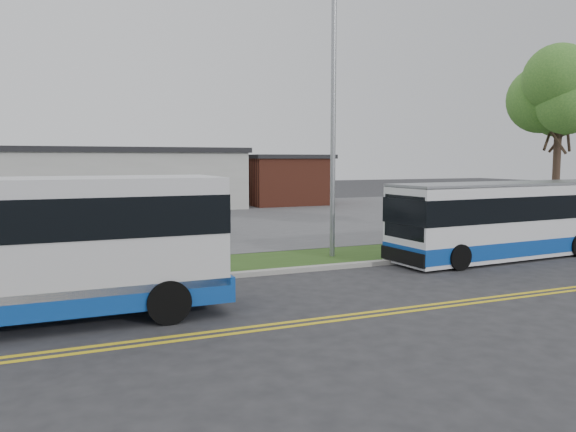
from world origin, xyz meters
name	(u,v)px	position (x,y,z in m)	size (l,w,h in m)	color
ground	(285,281)	(0.00, 0.00, 0.00)	(140.00, 140.00, 0.00)	#28282B
lane_line_north	(350,315)	(0.00, -3.85, 0.01)	(70.00, 0.12, 0.01)	yellow
lane_line_south	(357,318)	(0.00, -4.15, 0.01)	(70.00, 0.12, 0.01)	yellow
curb	(271,272)	(0.00, 1.10, 0.07)	(80.00, 0.30, 0.15)	#9E9B93
verge	(252,263)	(0.00, 2.90, 0.05)	(80.00, 3.30, 0.10)	#2A4416
parking_lot	(170,221)	(0.00, 17.00, 0.05)	(80.00, 25.00, 0.10)	#4C4C4F
commercial_building	(53,179)	(-6.00, 27.00, 2.18)	(25.40, 10.40, 4.35)	#9E9E99
brick_wing	(280,180)	(10.50, 26.00, 1.96)	(6.30, 7.30, 3.90)	brown
tree_east	(560,97)	(14.00, 3.00, 6.20)	(5.20, 5.20, 8.33)	#38261E
streetlight_near	(334,111)	(3.00, 2.73, 5.23)	(0.35, 1.53, 9.50)	gray
shuttle_bus	(67,244)	(-5.92, -1.69, 1.68)	(8.26, 2.81, 3.15)	#0D3D96
transit_bus	(511,219)	(9.14, 0.60, 1.38)	(9.93, 2.86, 2.72)	silver
pedestrian	(69,244)	(-5.74, 3.17, 1.01)	(0.66, 0.44, 1.82)	black
parked_car_a	(196,221)	(-0.11, 10.24, 0.75)	(1.38, 3.96, 1.31)	#A2A5A9
parked_car_b	(80,223)	(-5.05, 11.53, 0.75)	(1.82, 4.48, 1.30)	silver
grocery_bag_left	(60,270)	(-6.04, 2.92, 0.26)	(0.32, 0.32, 0.32)	white
grocery_bag_right	(80,266)	(-5.44, 3.42, 0.26)	(0.32, 0.32, 0.32)	white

